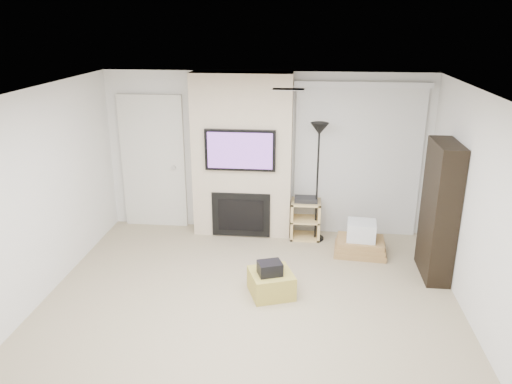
# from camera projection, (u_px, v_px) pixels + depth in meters

# --- Properties ---
(floor) EXTENTS (5.00, 5.50, 0.00)m
(floor) POSITION_uv_depth(u_px,v_px,m) (245.00, 324.00, 5.57)
(floor) COLOR tan
(floor) RESTS_ON ground
(ceiling) EXTENTS (5.00, 5.50, 0.00)m
(ceiling) POSITION_uv_depth(u_px,v_px,m) (243.00, 100.00, 4.75)
(ceiling) COLOR white
(ceiling) RESTS_ON wall_back
(wall_back) EXTENTS (5.00, 0.00, 2.50)m
(wall_back) POSITION_uv_depth(u_px,v_px,m) (266.00, 153.00, 7.75)
(wall_back) COLOR white
(wall_back) RESTS_ON ground
(wall_left) EXTENTS (0.00, 5.50, 2.50)m
(wall_left) POSITION_uv_depth(u_px,v_px,m) (16.00, 212.00, 5.40)
(wall_left) COLOR white
(wall_left) RESTS_ON ground
(wall_right) EXTENTS (0.00, 5.50, 2.50)m
(wall_right) POSITION_uv_depth(u_px,v_px,m) (495.00, 231.00, 4.92)
(wall_right) COLOR white
(wall_right) RESTS_ON ground
(hvac_vent) EXTENTS (0.35, 0.18, 0.01)m
(hvac_vent) POSITION_uv_depth(u_px,v_px,m) (289.00, 89.00, 5.47)
(hvac_vent) COLOR silver
(hvac_vent) RESTS_ON ceiling
(ottoman) EXTENTS (0.64, 0.64, 0.30)m
(ottoman) POSITION_uv_depth(u_px,v_px,m) (271.00, 283.00, 6.14)
(ottoman) COLOR #AE9C41
(ottoman) RESTS_ON floor
(black_bag) EXTENTS (0.34, 0.30, 0.16)m
(black_bag) POSITION_uv_depth(u_px,v_px,m) (270.00, 268.00, 6.02)
(black_bag) COLOR black
(black_bag) RESTS_ON ottoman
(fireplace_wall) EXTENTS (1.50, 0.47, 2.50)m
(fireplace_wall) POSITION_uv_depth(u_px,v_px,m) (242.00, 157.00, 7.59)
(fireplace_wall) COLOR beige
(fireplace_wall) RESTS_ON floor
(entry_door) EXTENTS (1.02, 0.11, 2.14)m
(entry_door) POSITION_uv_depth(u_px,v_px,m) (154.00, 163.00, 7.95)
(entry_door) COLOR silver
(entry_door) RESTS_ON floor
(vertical_blinds) EXTENTS (1.98, 0.10, 2.37)m
(vertical_blinds) POSITION_uv_depth(u_px,v_px,m) (358.00, 155.00, 7.56)
(vertical_blinds) COLOR silver
(vertical_blinds) RESTS_ON floor
(floor_lamp) EXTENTS (0.27, 0.27, 1.82)m
(floor_lamp) POSITION_uv_depth(u_px,v_px,m) (319.00, 149.00, 7.26)
(floor_lamp) COLOR black
(floor_lamp) RESTS_ON floor
(av_stand) EXTENTS (0.45, 0.38, 0.66)m
(av_stand) POSITION_uv_depth(u_px,v_px,m) (306.00, 217.00, 7.68)
(av_stand) COLOR #E1BF78
(av_stand) RESTS_ON floor
(box_stack) EXTENTS (0.78, 0.62, 0.49)m
(box_stack) POSITION_uv_depth(u_px,v_px,m) (360.00, 241.00, 7.20)
(box_stack) COLOR #A27A47
(box_stack) RESTS_ON floor
(bookshelf) EXTENTS (0.30, 0.80, 1.80)m
(bookshelf) POSITION_uv_depth(u_px,v_px,m) (439.00, 211.00, 6.38)
(bookshelf) COLOR black
(bookshelf) RESTS_ON floor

